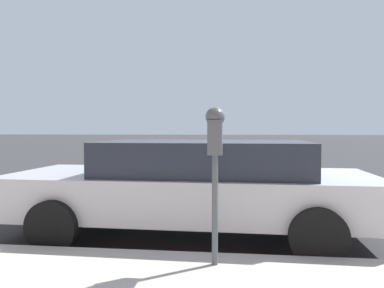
% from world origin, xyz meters
% --- Properties ---
extents(ground_plane, '(220.00, 220.00, 0.00)m').
position_xyz_m(ground_plane, '(0.00, 0.00, 0.00)').
color(ground_plane, '#333335').
extents(parking_meter, '(0.21, 0.19, 1.56)m').
position_xyz_m(parking_meter, '(-2.56, 0.73, 1.33)').
color(parking_meter, '#4C5156').
rests_on(parking_meter, sidewalk).
extents(car_silver, '(2.21, 4.96, 1.32)m').
position_xyz_m(car_silver, '(-1.09, 1.10, 0.72)').
color(car_silver, '#B7BABF').
rests_on(car_silver, ground_plane).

